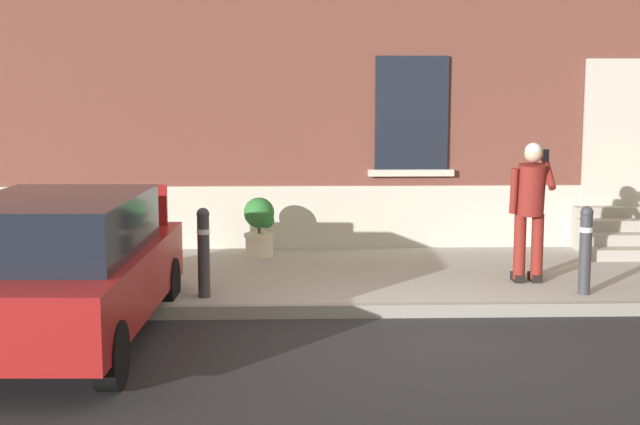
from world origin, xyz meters
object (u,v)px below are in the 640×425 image
(hatchback_car_red, at_px, (62,267))
(bollard_near_person, at_px, (585,247))
(bollard_far_left, at_px, (204,249))
(planter_cream, at_px, (260,225))
(planter_charcoal, at_px, (97,227))
(person_on_phone, at_px, (530,203))

(hatchback_car_red, height_order, bollard_near_person, hatchback_car_red)
(hatchback_car_red, bearing_deg, bollard_near_person, 13.34)
(bollard_far_left, bearing_deg, planter_cream, 77.63)
(planter_cream, bearing_deg, planter_charcoal, -178.16)
(planter_charcoal, bearing_deg, bollard_far_left, -54.43)
(planter_cream, bearing_deg, bollard_far_left, -102.37)
(bollard_far_left, distance_m, planter_cream, 2.59)
(bollard_far_left, relative_size, planter_cream, 1.22)
(bollard_far_left, bearing_deg, hatchback_car_red, -132.99)
(bollard_far_left, relative_size, planter_charcoal, 1.22)
(bollard_near_person, distance_m, planter_charcoal, 6.67)
(planter_charcoal, bearing_deg, bollard_near_person, -21.58)
(planter_cream, bearing_deg, hatchback_car_red, -115.08)
(hatchback_car_red, relative_size, bollard_far_left, 3.94)
(planter_charcoal, bearing_deg, person_on_phone, -17.51)
(hatchback_car_red, xyz_separation_m, person_on_phone, (5.22, 2.00, 0.36))
(bollard_near_person, xyz_separation_m, bollard_far_left, (-4.45, 0.00, 0.00))
(hatchback_car_red, height_order, planter_cream, hatchback_car_red)
(person_on_phone, distance_m, planter_charcoal, 6.02)
(person_on_phone, distance_m, planter_cream, 3.93)
(bollard_near_person, bearing_deg, bollard_far_left, 180.00)
(hatchback_car_red, distance_m, bollard_far_left, 1.85)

